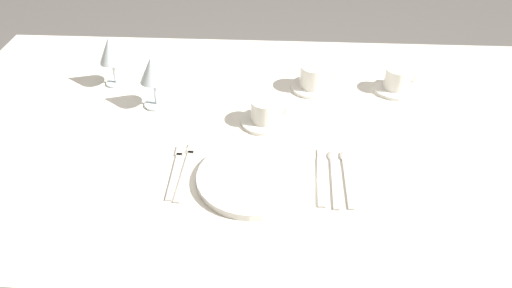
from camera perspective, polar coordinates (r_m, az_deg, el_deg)
The scene contains 15 objects.
dining_table at distance 1.42m, azimuth -0.70°, elevation -0.88°, with size 1.80×1.11×0.74m.
dinner_plate at distance 1.20m, azimuth -0.31°, elevation -3.88°, with size 0.27×0.27×0.02m, color white.
fork_outer at distance 1.25m, azimuth -7.96°, elevation -2.79°, with size 0.02×0.22×0.00m.
fork_inner at distance 1.25m, azimuth -9.09°, elevation -2.80°, with size 0.02×0.20×0.00m.
dinner_knife at distance 1.22m, azimuth 7.40°, elevation -3.81°, with size 0.02×0.21×0.00m.
spoon_soup at distance 1.24m, azimuth 8.82°, elevation -3.09°, with size 0.03×0.21×0.01m.
spoon_dessert at distance 1.25m, azimuth 10.24°, elevation -3.07°, with size 0.03×0.21×0.01m.
saucer_left at distance 1.60m, azimuth 15.51°, elevation 6.09°, with size 0.13×0.13×0.01m, color white.
coffee_cup_left at distance 1.58m, azimuth 15.79°, elevation 7.21°, with size 0.10×0.07×0.06m.
saucer_right at distance 1.40m, azimuth 1.04°, elevation 2.65°, with size 0.14×0.14×0.01m, color white.
coffee_cup_right at distance 1.38m, azimuth 1.12°, elevation 3.87°, with size 0.10×0.08×0.06m.
saucer_far at distance 1.56m, azimuth 6.50°, elevation 6.48°, with size 0.14×0.14×0.01m, color white.
coffee_cup_far at distance 1.54m, azimuth 6.66°, elevation 7.70°, with size 0.11×0.09×0.07m.
wine_glass_centre at distance 1.45m, azimuth -11.69°, elevation 8.02°, with size 0.08×0.08×0.16m.
wine_glass_left at distance 1.59m, azimuth -16.21°, elevation 10.01°, with size 0.08×0.08×0.15m.
Camera 1 is at (0.08, -1.12, 1.53)m, focal length 35.19 mm.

